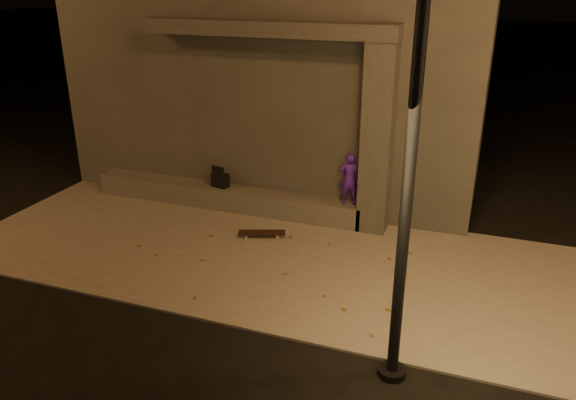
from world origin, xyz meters
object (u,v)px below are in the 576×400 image
at_px(column, 377,140).
at_px(street_lamp_0, 421,35).
at_px(backpack, 220,179).
at_px(skateboard, 262,233).
at_px(skateboarder, 349,179).

distance_m(column, street_lamp_0, 4.93).
bearing_deg(street_lamp_0, backpack, 136.83).
xyz_separation_m(column, skateboard, (-1.90, -1.11, -1.72)).
relative_size(column, street_lamp_0, 0.49).
bearing_deg(skateboarder, skateboard, 20.24).
height_order(column, skateboard, column).
relative_size(backpack, skateboard, 0.53).
height_order(skateboarder, street_lamp_0, street_lamp_0).
bearing_deg(skateboard, column, 10.19).
bearing_deg(column, backpack, 180.00).
distance_m(backpack, skateboard, 1.87).
height_order(column, backpack, column).
xyz_separation_m(skateboarder, street_lamp_0, (1.65, -4.19, 3.16)).
bearing_deg(skateboard, backpack, 121.61).
bearing_deg(column, skateboard, -149.73).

